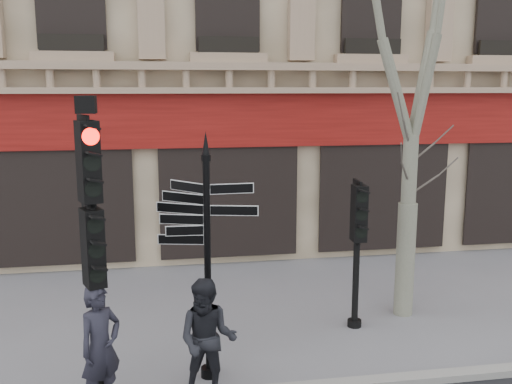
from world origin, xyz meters
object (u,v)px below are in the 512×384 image
(fingerpost, at_px, (207,216))
(traffic_signal_secondary, at_px, (357,229))
(pedestrian_b, at_px, (208,340))
(traffic_signal_main, at_px, (92,216))
(pedestrian_a, at_px, (101,348))

(fingerpost, xyz_separation_m, traffic_signal_secondary, (2.82, 1.41, -0.66))
(traffic_signal_secondary, height_order, pedestrian_b, traffic_signal_secondary)
(traffic_signal_main, height_order, pedestrian_b, traffic_signal_main)
(pedestrian_b, bearing_deg, pedestrian_a, -164.57)
(fingerpost, xyz_separation_m, pedestrian_b, (-0.07, -0.61, -1.64))
(traffic_signal_secondary, xyz_separation_m, pedestrian_a, (-4.34, -2.02, -0.98))
(traffic_signal_main, height_order, traffic_signal_secondary, traffic_signal_main)
(traffic_signal_main, bearing_deg, fingerpost, -5.25)
(traffic_signal_main, distance_m, pedestrian_b, 2.35)
(pedestrian_a, bearing_deg, fingerpost, -19.81)
(traffic_signal_main, bearing_deg, pedestrian_a, -97.13)
(traffic_signal_main, xyz_separation_m, pedestrian_a, (0.04, -0.15, -1.81))
(traffic_signal_secondary, bearing_deg, traffic_signal_main, -154.07)
(traffic_signal_main, distance_m, pedestrian_a, 1.82)
(fingerpost, bearing_deg, pedestrian_a, -135.53)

